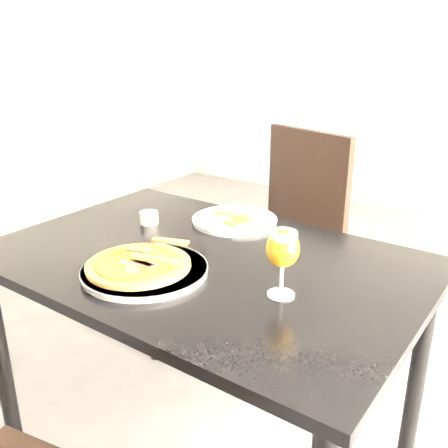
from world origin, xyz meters
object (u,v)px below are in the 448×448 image
Objects in this scene: dining_table at (203,285)px; chair_far at (283,238)px; beer_glass at (283,249)px; pizza at (139,264)px.

dining_table is 1.24× the size of chair_far.
dining_table is 0.37m from beer_glass.
dining_table is at bearing -63.75° from chair_far.
pizza reaches higher than dining_table.
chair_far reaches higher than beer_glass.
beer_glass is at bearing 16.07° from pizza.
chair_far is at bearing 100.96° from dining_table.
chair_far is 0.97m from beer_glass.
beer_glass reaches higher than pizza.
pizza is at bearing -110.08° from dining_table.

